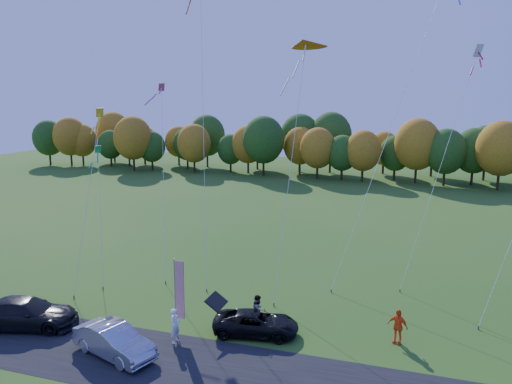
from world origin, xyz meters
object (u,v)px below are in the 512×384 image
(black_suv, at_px, (256,323))
(feather_flag, at_px, (179,289))
(silver_sedan, at_px, (114,341))
(person_east, at_px, (398,326))

(black_suv, xyz_separation_m, feather_flag, (-4.05, -1.37, 2.07))
(silver_sedan, bearing_deg, black_suv, -36.03)
(silver_sedan, relative_size, feather_flag, 1.10)
(black_suv, height_order, person_east, person_east)
(person_east, bearing_deg, feather_flag, -145.32)
(person_east, height_order, feather_flag, feather_flag)
(person_east, bearing_deg, silver_sedan, -135.75)
(person_east, distance_m, feather_flag, 12.09)
(person_east, relative_size, feather_flag, 0.43)
(black_suv, distance_m, feather_flag, 4.75)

